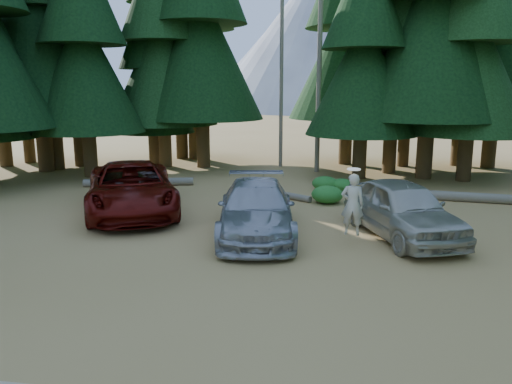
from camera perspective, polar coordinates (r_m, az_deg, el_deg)
ground at (r=11.61m, az=0.74°, el=-9.50°), size 160.00×160.00×0.00m
forest_belt_north at (r=26.10m, az=5.21°, el=2.55°), size 36.00×7.00×22.00m
snag_front at (r=25.28m, az=7.29°, el=15.85°), size 0.24×0.24×12.00m
snag_back at (r=26.85m, az=2.92°, el=13.56°), size 0.20×0.20×10.00m
mountain_peak at (r=99.39m, az=6.43°, el=16.79°), size 48.00×50.00×28.00m
red_pickup at (r=17.53m, az=-14.06°, el=0.45°), size 5.09×6.79×1.71m
silver_minivan_center at (r=14.47m, az=0.03°, el=-1.96°), size 2.90×5.54×1.53m
silver_minivan_right at (r=14.88m, az=16.37°, el=-1.85°), size 3.52×5.20×1.64m
frisbee_player at (r=13.68m, az=10.97°, el=-1.36°), size 0.63×0.44×1.82m
log_left at (r=22.29m, az=-13.23°, el=1.10°), size 4.64×1.46×0.34m
log_mid at (r=19.57m, az=2.71°, el=-0.21°), size 2.61×1.89×0.25m
log_right at (r=20.44m, az=24.87°, el=-0.64°), size 5.58×1.10×0.36m
shrub_far_left at (r=21.95m, az=-15.20°, el=1.11°), size 0.99×0.99×0.54m
shrub_left at (r=19.81m, az=0.55°, el=0.27°), size 0.85×0.85×0.47m
shrub_center_left at (r=20.98m, az=7.88°, el=0.99°), size 1.07×1.07×0.59m
shrub_center_right at (r=20.94m, az=9.78°, el=0.81°), size 0.94×0.94×0.52m
shrub_right at (r=18.69m, az=8.15°, el=-0.28°), size 1.17×1.17×0.64m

